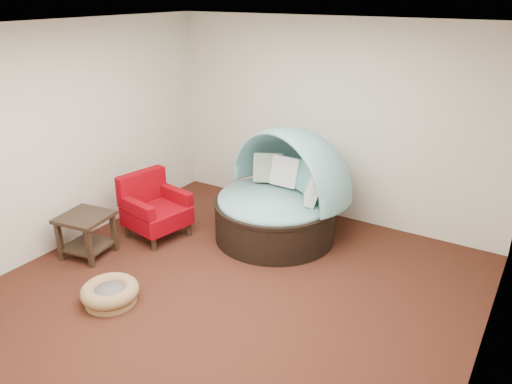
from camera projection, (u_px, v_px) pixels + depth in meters
The scene contains 9 objects.
floor at pixel (232, 292), 5.54m from camera, with size 5.00×5.00×0.00m, color #451E13.
wall_back at pixel (331, 121), 6.97m from camera, with size 5.00×5.00×0.00m, color beige.
wall_left at pixel (65, 137), 6.23m from camera, with size 5.00×5.00×0.00m, color beige.
wall_right at pixel (499, 234), 3.78m from camera, with size 5.00×5.00×0.00m, color beige.
ceiling at pixel (226, 28), 4.47m from camera, with size 5.00×5.00×0.00m, color white.
canopy_daybed at pixel (281, 188), 6.56m from camera, with size 2.07×2.03×1.48m.
pet_basket at pixel (110, 293), 5.32m from camera, with size 0.69×0.69×0.22m.
red_armchair at pixel (154, 208), 6.69m from camera, with size 0.85×0.85×0.86m.
side_table at pixel (86, 230), 6.18m from camera, with size 0.66×0.66×0.55m.
Camera 1 is at (2.72, -3.84, 3.13)m, focal length 35.00 mm.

